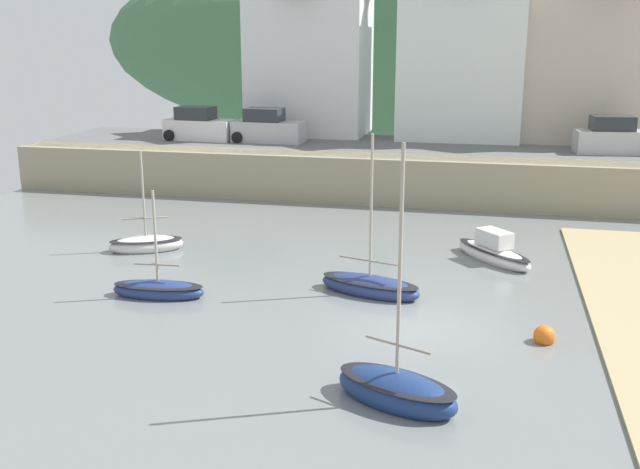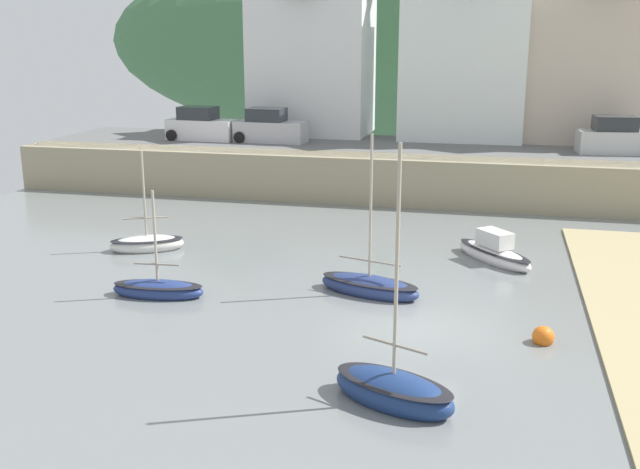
% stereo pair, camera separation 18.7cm
% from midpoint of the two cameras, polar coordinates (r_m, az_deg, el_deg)
% --- Properties ---
extents(quay_seawall, '(48.00, 9.40, 2.40)m').
position_cam_midpoint_polar(quay_seawall, '(38.94, 10.47, 4.30)').
color(quay_seawall, tan).
rests_on(quay_seawall, ground).
extents(hillside_backdrop, '(80.00, 44.00, 22.64)m').
position_cam_midpoint_polar(hillside_backdrop, '(75.96, 14.38, 14.16)').
color(hillside_backdrop, '#447549').
rests_on(hillside_backdrop, ground).
extents(waterfront_building_left, '(7.40, 5.58, 10.07)m').
position_cam_midpoint_polar(waterfront_building_left, '(47.33, -0.48, 13.89)').
color(waterfront_building_left, silver).
rests_on(waterfront_building_left, ground).
extents(waterfront_building_centre, '(7.39, 5.89, 11.63)m').
position_cam_midpoint_polar(waterfront_building_centre, '(46.00, 11.15, 14.60)').
color(waterfront_building_centre, white).
rests_on(waterfront_building_centre, ground).
extents(waterfront_building_right, '(8.81, 4.75, 10.22)m').
position_cam_midpoint_polar(waterfront_building_right, '(46.28, 20.64, 13.03)').
color(waterfront_building_right, beige).
rests_on(waterfront_building_right, ground).
extents(dinghy_open_wooden, '(3.80, 2.27, 5.56)m').
position_cam_midpoint_polar(dinghy_open_wooden, '(25.12, 4.00, -3.93)').
color(dinghy_open_wooden, navy).
rests_on(dinghy_open_wooden, ground).
extents(sailboat_nearest_shore, '(3.41, 3.70, 1.37)m').
position_cam_midpoint_polar(sailboat_nearest_shore, '(29.41, 13.32, -1.36)').
color(sailboat_nearest_shore, white).
rests_on(sailboat_nearest_shore, ground).
extents(motorboat_with_cabin, '(3.20, 1.36, 3.75)m').
position_cam_midpoint_polar(motorboat_with_cabin, '(25.41, -12.05, -4.10)').
color(motorboat_with_cabin, navy).
rests_on(motorboat_with_cabin, ground).
extents(sailboat_blue_trim, '(3.17, 2.39, 4.23)m').
position_cam_midpoint_polar(sailboat_blue_trim, '(30.87, -12.90, -0.68)').
color(sailboat_blue_trim, silver).
rests_on(sailboat_blue_trim, ground).
extents(sailboat_white_hull, '(3.44, 2.54, 6.39)m').
position_cam_midpoint_polar(sailboat_white_hull, '(18.01, 5.93, -11.73)').
color(sailboat_white_hull, navy).
rests_on(sailboat_white_hull, ground).
extents(parked_car_near_slipway, '(4.21, 1.99, 1.95)m').
position_cam_midpoint_polar(parked_car_near_slipway, '(45.07, -8.91, 8.18)').
color(parked_car_near_slipway, silver).
rests_on(parked_car_near_slipway, ground).
extents(parked_car_by_wall, '(4.17, 1.88, 1.95)m').
position_cam_midpoint_polar(parked_car_by_wall, '(43.67, -3.73, 8.11)').
color(parked_car_by_wall, '#B1B2B9').
rests_on(parked_car_by_wall, ground).
extents(parked_car_end_of_row, '(4.25, 2.10, 1.95)m').
position_cam_midpoint_polar(parked_car_end_of_row, '(42.24, 21.88, 6.84)').
color(parked_car_end_of_row, '#B7B9BA').
rests_on(parked_car_end_of_row, ground).
extents(mooring_buoy, '(0.62, 0.62, 0.62)m').
position_cam_midpoint_polar(mooring_buoy, '(22.15, 16.91, -7.48)').
color(mooring_buoy, orange).
rests_on(mooring_buoy, ground).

